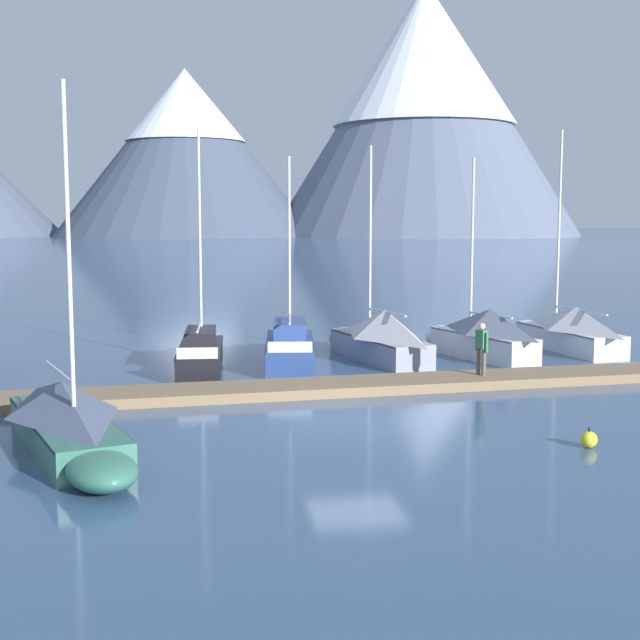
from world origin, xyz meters
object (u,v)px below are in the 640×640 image
sailboat_far_berth (378,336)px  sailboat_end_of_dock (567,329)px  sailboat_mid_dock_port (201,352)px  sailboat_mid_dock_starboard (290,346)px  mooring_buoy_channel_marker (589,439)px  sailboat_outer_slip (481,334)px  sailboat_second_berth (68,421)px  person_on_dock (482,346)px

sailboat_far_berth → sailboat_end_of_dock: 8.24m
sailboat_far_berth → sailboat_end_of_dock: (8.14, 1.26, -0.07)m
sailboat_mid_dock_port → sailboat_mid_dock_starboard: size_ratio=1.12×
mooring_buoy_channel_marker → sailboat_end_of_dock: bearing=66.9°
sailboat_end_of_dock → mooring_buoy_channel_marker: sailboat_end_of_dock is taller
sailboat_mid_dock_starboard → sailboat_outer_slip: 7.34m
sailboat_far_berth → sailboat_outer_slip: sailboat_far_berth is taller
sailboat_mid_dock_starboard → mooring_buoy_channel_marker: (5.40, -12.96, -0.42)m
sailboat_end_of_dock → sailboat_outer_slip: bearing=-160.2°
sailboat_outer_slip → sailboat_far_berth: bearing=176.4°
sailboat_mid_dock_starboard → sailboat_far_berth: bearing=2.0°
sailboat_mid_dock_port → sailboat_end_of_dock: 14.90m
sailboat_second_berth → sailboat_mid_dock_port: bearing=72.9°
sailboat_far_berth → mooring_buoy_channel_marker: sailboat_far_berth is taller
sailboat_mid_dock_starboard → sailboat_second_berth: bearing=-120.1°
sailboat_mid_dock_port → sailboat_end_of_dock: bearing=7.4°
mooring_buoy_channel_marker → sailboat_mid_dock_starboard: bearing=112.6°
sailboat_mid_dock_port → sailboat_outer_slip: size_ratio=1.11×
sailboat_mid_dock_starboard → person_on_dock: size_ratio=4.46×
sailboat_outer_slip → mooring_buoy_channel_marker: (-1.94, -12.83, -0.73)m
sailboat_mid_dock_starboard → sailboat_end_of_dock: 11.61m
sailboat_end_of_dock → sailboat_mid_dock_starboard: bearing=-173.2°
sailboat_mid_dock_port → person_on_dock: bearing=-27.3°
sailboat_second_berth → mooring_buoy_channel_marker: (11.99, -1.61, -0.52)m
sailboat_mid_dock_starboard → sailboat_end_of_dock: bearing=6.8°
person_on_dock → mooring_buoy_channel_marker: size_ratio=3.56×
sailboat_far_berth → mooring_buoy_channel_marker: bearing=-81.3°
sailboat_far_berth → mooring_buoy_channel_marker: size_ratio=16.90×
sailboat_mid_dock_starboard → sailboat_outer_slip: bearing=-1.0°
sailboat_mid_dock_starboard → sailboat_end_of_dock: size_ratio=0.85×
sailboat_mid_dock_starboard → sailboat_end_of_dock: sailboat_end_of_dock is taller
sailboat_far_berth → sailboat_end_of_dock: bearing=8.8°
sailboat_second_berth → sailboat_end_of_dock: 22.14m
sailboat_second_berth → sailboat_end_of_dock: (18.11, 12.73, 0.14)m
sailboat_end_of_dock → mooring_buoy_channel_marker: size_ratio=18.66×
sailboat_far_berth → person_on_dock: bearing=-67.2°
sailboat_second_berth → sailboat_far_berth: 15.20m
sailboat_second_berth → sailboat_mid_dock_port: (3.33, 10.82, -0.14)m
sailboat_outer_slip → mooring_buoy_channel_marker: 13.00m
sailboat_mid_dock_port → mooring_buoy_channel_marker: size_ratio=17.82×
sailboat_second_berth → sailboat_mid_dock_port: 11.32m
sailboat_end_of_dock → person_on_dock: sailboat_end_of_dock is taller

